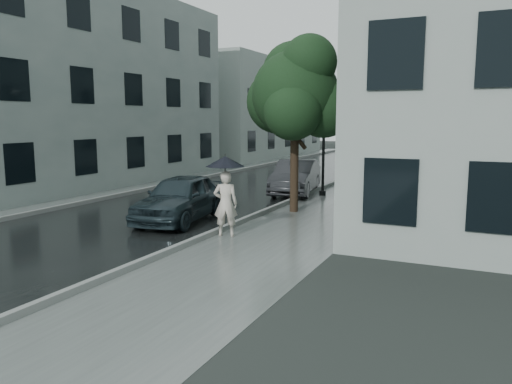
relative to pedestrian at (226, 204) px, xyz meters
The scene contains 15 objects.
ground 2.51m from the pedestrian, 59.04° to the right, with size 120.00×120.00×0.00m, color black.
sidewalk 10.15m from the pedestrian, 81.75° to the left, with size 3.50×60.00×0.01m, color slate.
kerb_near 10.04m from the pedestrian, 92.15° to the left, with size 0.15×60.00×0.15m, color slate.
asphalt_road 10.76m from the pedestrian, 111.18° to the left, with size 6.85×60.00×0.00m, color black.
kerb_far 12.45m from the pedestrian, 126.41° to the left, with size 0.15×60.00×0.15m, color slate.
sidewalk_far 13.03m from the pedestrian, 129.69° to the left, with size 1.70×60.00×0.01m, color #4C5451.
building_near 19.07m from the pedestrian, 69.13° to the left, with size 7.02×36.00×9.00m.
building_far_a 14.45m from the pedestrian, 154.49° to the left, with size 7.02×20.00×9.50m.
building_far_b 30.85m from the pedestrian, 114.18° to the left, with size 7.02×18.00×8.00m.
pedestrian is the anchor object (origin of this frame).
umbrella 1.17m from the pedestrian, 66.16° to the right, with size 1.32×1.32×1.34m.
street_tree 5.42m from the pedestrian, 84.79° to the left, with size 3.86×3.50×5.97m.
lamp_post 8.46m from the pedestrian, 89.74° to the left, with size 0.85×0.32×4.85m.
car_near 2.63m from the pedestrian, 151.41° to the left, with size 1.74×4.32×1.47m, color #1B292E.
car_far 8.26m from the pedestrian, 96.95° to the left, with size 1.54×4.40×1.45m, color #27292C.
Camera 1 is at (5.24, -9.87, 3.23)m, focal length 35.00 mm.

